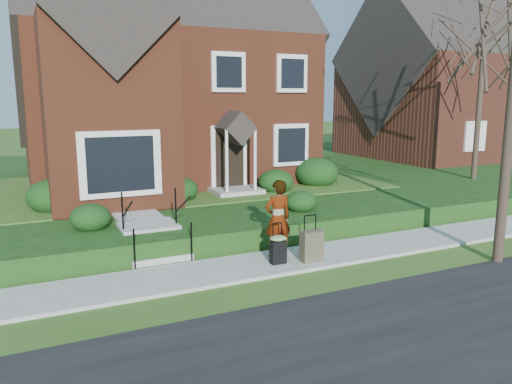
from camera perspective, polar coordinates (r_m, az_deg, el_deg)
ground at (r=11.65m, az=2.77°, el=-8.14°), size 120.00×120.00×0.00m
street at (r=7.98m, az=20.88°, el=-18.15°), size 60.00×6.00×0.01m
sidewalk at (r=11.64m, az=2.77°, el=-7.95°), size 60.00×1.60×0.08m
terrace at (r=22.85m, az=-1.27°, el=2.00°), size 44.00×20.00×0.60m
walkway at (r=15.29m, az=-14.57°, el=-1.46°), size 1.20×6.00×0.06m
main_house at (r=20.02m, az=-11.18°, el=14.82°), size 10.40×10.20×9.40m
neighbour_house at (r=29.70m, az=20.83°, el=12.91°), size 9.40×8.00×9.20m
front_steps at (r=12.32m, az=-11.71°, el=-5.00°), size 1.40×2.02×1.50m
foundation_shrubs at (r=16.09m, az=-4.07°, el=1.08°), size 10.60×4.70×1.13m
woman at (r=11.64m, az=2.51°, el=-3.05°), size 0.67×0.44×1.83m
suitcase_black at (r=11.29m, az=2.56°, el=-6.40°), size 0.40×0.33×0.94m
suitcase_olive at (r=11.51m, az=6.36°, el=-6.14°), size 0.50×0.29×1.07m
tree_gap at (r=21.48m, az=24.69°, el=15.79°), size 5.42×5.42×7.74m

